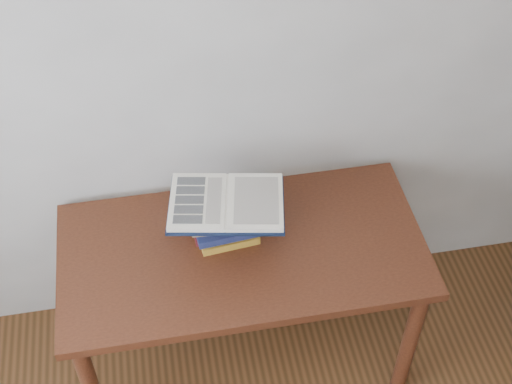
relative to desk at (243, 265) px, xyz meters
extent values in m
cube|color=beige|center=(-0.06, 0.37, 0.70)|extent=(3.50, 0.04, 2.60)
cube|color=#4F2413|center=(0.00, 0.00, 0.08)|extent=(1.30, 0.65, 0.04)
cylinder|color=#4F2413|center=(0.59, -0.27, -0.27)|extent=(0.06, 0.06, 0.66)
cylinder|color=#4F2413|center=(-0.59, 0.27, -0.27)|extent=(0.06, 0.06, 0.66)
cylinder|color=#4F2413|center=(0.59, 0.27, -0.27)|extent=(0.06, 0.06, 0.66)
cube|color=gold|center=(-0.05, 0.07, 0.12)|extent=(0.22, 0.18, 0.03)
cube|color=maroon|center=(-0.06, 0.07, 0.14)|extent=(0.22, 0.14, 0.03)
cube|color=#19204D|center=(-0.04, 0.06, 0.17)|extent=(0.25, 0.18, 0.03)
cube|color=#91734B|center=(-0.06, 0.07, 0.20)|extent=(0.22, 0.17, 0.03)
cube|color=#19204D|center=(-0.06, 0.07, 0.23)|extent=(0.23, 0.15, 0.03)
cube|color=black|center=(-0.04, 0.06, 0.26)|extent=(0.24, 0.18, 0.03)
cube|color=black|center=(-0.05, 0.04, 0.28)|extent=(0.44, 0.34, 0.01)
cube|color=beige|center=(-0.14, 0.06, 0.30)|extent=(0.23, 0.29, 0.02)
cube|color=beige|center=(0.05, 0.03, 0.30)|extent=(0.23, 0.29, 0.02)
cylinder|color=beige|center=(-0.05, 0.04, 0.30)|extent=(0.06, 0.26, 0.01)
cube|color=black|center=(-0.15, 0.15, 0.31)|extent=(0.10, 0.05, 0.00)
cube|color=black|center=(-0.16, 0.11, 0.31)|extent=(0.10, 0.05, 0.00)
cube|color=black|center=(-0.17, 0.07, 0.31)|extent=(0.10, 0.05, 0.00)
cube|color=black|center=(-0.18, 0.02, 0.31)|extent=(0.10, 0.05, 0.00)
cube|color=black|center=(-0.18, -0.02, 0.31)|extent=(0.10, 0.05, 0.00)
cube|color=#B9AFA0|center=(-0.09, 0.05, 0.31)|extent=(0.09, 0.22, 0.00)
cube|color=#B9AFA0|center=(0.05, 0.03, 0.31)|extent=(0.19, 0.24, 0.00)
camera|label=1|loc=(-0.24, -1.60, 2.06)|focal=50.00mm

